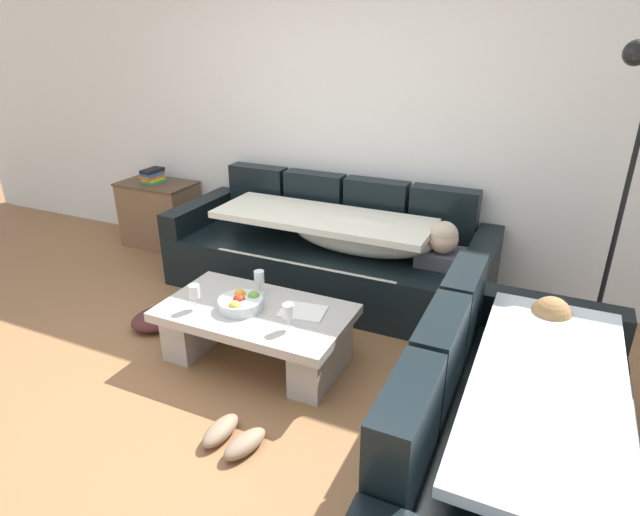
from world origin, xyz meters
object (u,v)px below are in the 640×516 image
Objects in this scene: coffee_table at (256,328)px; open_magazine at (303,311)px; fruit_bowl at (241,303)px; wine_glass_far_back at (259,278)px; side_cabinet at (160,214)px; crumpled_garment at (159,318)px; couch_along_wall at (333,254)px; wine_glass_near_right at (288,312)px; couch_near_window at (513,439)px; floor_lamp at (618,188)px; wine_glass_near_left at (194,293)px; book_stack_on_cabinet at (153,176)px; pair_of_shoes at (233,437)px.

open_magazine is (0.29, 0.09, 0.15)m from coffee_table.
fruit_bowl is 0.24m from wine_glass_far_back.
side_cabinet is at bearing 144.88° from coffee_table.
side_cabinet is 1.80× the size of crumpled_garment.
coffee_table is (-0.05, -1.11, -0.09)m from couch_along_wall.
wine_glass_near_right is at bearing -93.74° from open_magazine.
couch_along_wall is 2.22m from couch_near_window.
floor_lamp reaches higher than wine_glass_near_right.
crumpled_garment is at bearing -160.05° from floor_lamp.
coffee_table is at bearing 24.88° from wine_glass_near_left.
book_stack_on_cabinet reaches higher than wine_glass_far_back.
fruit_bowl reaches higher than coffee_table.
book_stack_on_cabinet is at bearing -177.33° from side_cabinet.
book_stack_on_cabinet is at bearing 176.36° from floor_lamp.
couch_along_wall is at bearing 82.20° from wine_glass_far_back.
couch_along_wall and couch_near_window have the same top height.
wine_glass_near_right is 0.74m from pair_of_shoes.
couch_along_wall reaches higher than crumpled_garment.
couch_near_window is 2.56m from crumpled_garment.
book_stack_on_cabinet is at bearing 148.27° from wine_glass_far_back.
side_cabinet reaches higher than coffee_table.
couch_near_window reaches higher than fruit_bowl.
couch_along_wall reaches higher than side_cabinet.
floor_lamp is 5.92× the size of pair_of_shoes.
pair_of_shoes is (2.21, -2.05, -0.66)m from book_stack_on_cabinet.
wine_glass_far_back is 0.23× the size of side_cabinet.
pair_of_shoes is (0.36, -0.68, -0.38)m from fruit_bowl.
fruit_bowl is at bearing -36.97° from side_cabinet.
book_stack_on_cabinet is (-2.24, 1.47, 0.21)m from wine_glass_near_right.
fruit_bowl is at bearing -170.12° from open_magazine.
wine_glass_near_right is (0.31, -0.13, 0.26)m from coffee_table.
wine_glass_near_right is 2.66m from side_cabinet.
wine_glass_near_left is at bearing -177.71° from wine_glass_near_right.
coffee_table is 0.90m from crumpled_garment.
couch_near_window is 1.98m from wine_glass_near_left.
coffee_table is at bearing -150.60° from floor_lamp.
pair_of_shoes is at bearing -132.49° from floor_lamp.
wine_glass_far_back is 0.92m from crumpled_garment.
open_magazine is (0.63, 0.24, -0.11)m from wine_glass_near_left.
open_magazine is 2.57m from book_stack_on_cabinet.
side_cabinet reaches higher than wine_glass_near_right.
side_cabinet is 0.39m from book_stack_on_cabinet.
couch_along_wall is 1.33× the size of couch_near_window.
fruit_bowl is at bearing -36.50° from book_stack_on_cabinet.
wine_glass_far_back is at bearing 140.28° from wine_glass_near_right.
open_magazine is at bearing -15.49° from wine_glass_far_back.
wine_glass_near_right is at bearing -78.24° from couch_along_wall.
coffee_table is 2.39m from floor_lamp.
floor_lamp is (1.64, 1.00, 0.73)m from open_magazine.
wine_glass_near_left is 1.00× the size of wine_glass_far_back.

